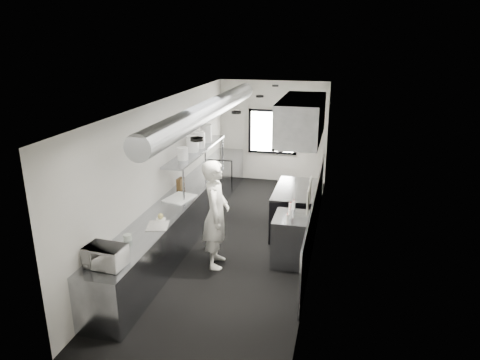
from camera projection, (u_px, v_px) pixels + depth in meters
The scene contains 35 objects.
floor at pixel (239, 239), 9.09m from camera, with size 3.00×8.00×0.01m, color black.
ceiling at pixel (239, 101), 8.21m from camera, with size 3.00×8.00×0.01m, color beige.
wall_back at pixel (273, 132), 12.34m from camera, with size 3.00×0.02×2.80m, color silver.
wall_front at pixel (155, 278), 4.95m from camera, with size 3.00×0.02×2.80m, color silver.
wall_left at pixel (167, 169), 8.98m from camera, with size 0.02×8.00×2.80m, color silver.
wall_right at pixel (317, 179), 8.32m from camera, with size 0.02×8.00×2.80m, color silver.
wall_cladding at pixel (315, 215), 8.87m from camera, with size 0.03×5.50×1.10m, color gray.
hvac_duct at pixel (209, 110), 8.81m from camera, with size 0.40×0.40×6.40m, color #989BA0.
service_window at pixel (272, 132), 12.31m from camera, with size 1.36×0.05×1.25m.
exhaust_hood at pixel (301, 119), 8.74m from camera, with size 0.81×2.20×0.88m.
prep_counter at pixel (176, 223), 8.74m from camera, with size 0.70×6.00×0.90m, color gray.
pass_shelf at pixel (197, 151), 9.79m from camera, with size 0.45×3.00×0.68m.
range at pixel (295, 210), 9.36m from camera, with size 0.88×1.60×0.94m.
bottle_station at pixel (292, 239), 8.05m from camera, with size 0.65×0.80×0.90m, color gray.
far_work_table at pixel (225, 170), 12.16m from camera, with size 0.70×1.20×0.90m, color gray.
notice_sheet_a at pixel (310, 190), 7.15m from camera, with size 0.02×0.28×0.38m, color silver.
notice_sheet_b at pixel (308, 200), 6.85m from camera, with size 0.02×0.28×0.38m, color silver.
line_cook at pixel (216, 214), 7.81m from camera, with size 0.71×0.47×1.95m, color silver.
microwave at pixel (105, 256), 6.18m from camera, with size 0.50×0.38×0.30m, color silver.
deli_tub_a at pixel (105, 253), 6.47m from camera, with size 0.15×0.15×0.11m, color #B8C3B4.
deli_tub_b at pixel (128, 237), 6.99m from camera, with size 0.13×0.13×0.09m, color #B8C3B4.
newspaper at pixel (158, 226), 7.52m from camera, with size 0.34×0.43×0.01m, color silver.
small_plate at pixel (161, 219), 7.77m from camera, with size 0.17×0.17×0.01m, color white.
pastry at pixel (161, 216), 7.76m from camera, with size 0.10×0.10×0.10m, color tan.
cutting_board at pixel (180, 198), 8.76m from camera, with size 0.46×0.61×0.02m, color white.
knife_block at pixel (180, 184), 9.27m from camera, with size 0.10×0.22×0.24m, color #533C1D.
plate_stack_a at pixel (183, 154), 8.93m from camera, with size 0.22×0.22×0.25m, color white.
plate_stack_b at pixel (192, 144), 9.54m from camera, with size 0.26×0.26×0.34m, color white.
plate_stack_c at pixel (199, 140), 9.86m from camera, with size 0.25×0.25×0.36m, color white.
plate_stack_d at pixel (206, 133), 10.39m from camera, with size 0.27×0.27×0.41m, color white.
squeeze_bottle_a at pixel (287, 219), 7.59m from camera, with size 0.06×0.06×0.17m, color white.
squeeze_bottle_b at pixel (290, 214), 7.79m from camera, with size 0.05×0.05×0.16m, color white.
squeeze_bottle_c at pixel (290, 213), 7.84m from camera, with size 0.06×0.06×0.18m, color white.
squeeze_bottle_d at pixel (290, 208), 8.07m from camera, with size 0.06×0.06×0.18m, color white.
squeeze_bottle_e at pixel (294, 205), 8.19m from camera, with size 0.06×0.06×0.17m, color white.
Camera 1 is at (1.94, -8.02, 3.99)m, focal length 33.36 mm.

